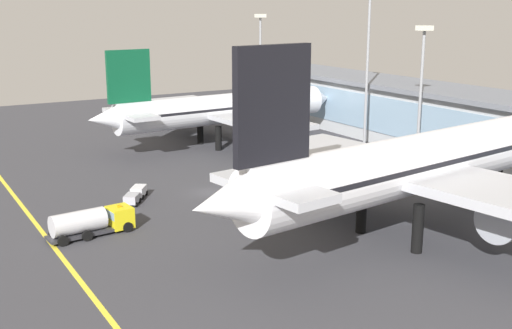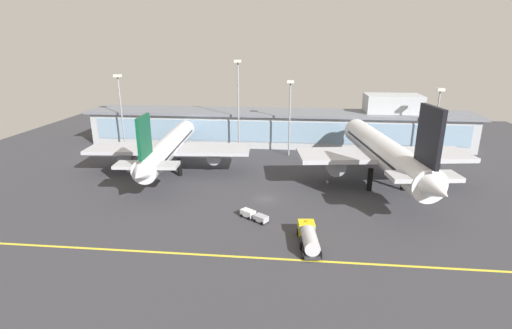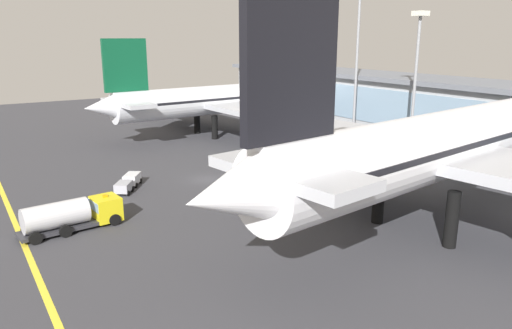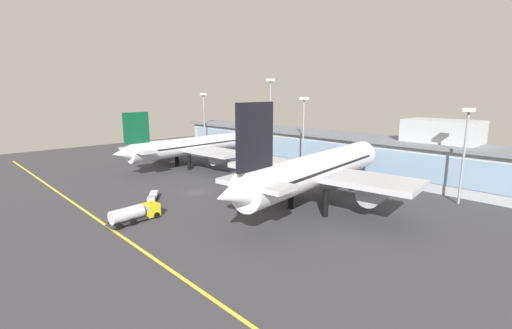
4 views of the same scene
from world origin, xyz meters
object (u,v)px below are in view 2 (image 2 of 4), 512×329
apron_light_mast_east (120,100)px  apron_light_mast_far_east (437,112)px  apron_light_mast_west (238,94)px  airliner_near_right (384,152)px  fuel_tanker_truck (309,236)px  apron_light_mast_centre (290,106)px  airliner_near_left (169,147)px  baggage_tug_near (254,215)px

apron_light_mast_east → apron_light_mast_far_east: (87.49, -0.93, -1.55)m
apron_light_mast_west → airliner_near_right: bearing=-33.7°
airliner_near_right → apron_light_mast_far_east: 29.41m
fuel_tanker_truck → apron_light_mast_far_east: size_ratio=0.49×
apron_light_mast_centre → apron_light_mast_east: (-48.74, 2.21, 0.56)m
apron_light_mast_centre → apron_light_mast_far_east: 38.79m
apron_light_mast_centre → apron_light_mast_east: bearing=177.4°
airliner_near_left → apron_light_mast_east: bearing=42.0°
airliner_near_left → apron_light_mast_centre: (28.51, 17.28, 7.63)m
fuel_tanker_truck → airliner_near_right: bearing=-36.4°
apron_light_mast_centre → airliner_near_right: bearing=-45.8°
airliner_near_right → baggage_tug_near: airliner_near_right is taller
apron_light_mast_west → apron_light_mast_far_east: apron_light_mast_west is taller
airliner_near_left → apron_light_mast_far_east: apron_light_mast_far_east is taller
apron_light_mast_east → airliner_near_left: bearing=-43.9°
apron_light_mast_west → apron_light_mast_far_east: bearing=-0.8°
fuel_tanker_truck → apron_light_mast_west: bearing=13.9°
baggage_tug_near → apron_light_mast_east: size_ratio=0.25×
baggage_tug_near → apron_light_mast_centre: size_ratio=0.26×
fuel_tanker_truck → apron_light_mast_east: bearing=39.8°
fuel_tanker_truck → apron_light_mast_far_east: bearing=-40.0°
fuel_tanker_truck → baggage_tug_near: 12.38m
airliner_near_left → apron_light_mast_centre: size_ratio=2.30×
baggage_tug_near → apron_light_mast_far_east: 62.63m
fuel_tanker_truck → apron_light_mast_west: apron_light_mast_west is taller
airliner_near_right → baggage_tug_near: bearing=119.8°
apron_light_mast_west → apron_light_mast_far_east: size_ratio=1.37×
airliner_near_right → apron_light_mast_east: apron_light_mast_east is taller
apron_light_mast_far_east → fuel_tanker_truck: bearing=-124.2°
airliner_near_left → airliner_near_right: airliner_near_right is taller
airliner_near_right → apron_light_mast_west: size_ratio=2.05×
fuel_tanker_truck → apron_light_mast_east: (-52.86, 51.87, 12.82)m
airliner_near_right → baggage_tug_near: size_ratio=9.74×
airliner_near_left → apron_light_mast_east: size_ratio=2.20×
fuel_tanker_truck → apron_light_mast_west: 56.95m
airliner_near_left → baggage_tug_near: airliner_near_left is taller
fuel_tanker_truck → apron_light_mast_east: apron_light_mast_east is taller
baggage_tug_near → apron_light_mast_west: 47.33m
apron_light_mast_far_east → airliner_near_right: bearing=-128.3°
airliner_near_left → apron_light_mast_far_east: (67.26, 18.56, 6.63)m
airliner_near_left → fuel_tanker_truck: bearing=-138.8°
baggage_tug_near → apron_light_mast_east: bearing=-9.5°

